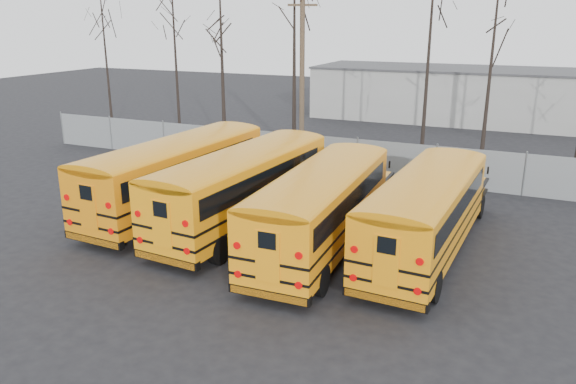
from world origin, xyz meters
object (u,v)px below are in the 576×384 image
at_px(bus_b, 246,181).
at_px(utility_pole_left, 302,77).
at_px(bus_c, 324,201).
at_px(bus_d, 428,206).
at_px(bus_a, 180,169).

height_order(bus_b, utility_pole_left, utility_pole_left).
bearing_deg(bus_c, bus_d, 14.39).
bearing_deg(bus_a, bus_d, 1.45).
height_order(bus_a, bus_d, bus_a).
distance_m(bus_a, bus_c, 7.07).
relative_size(bus_c, utility_pole_left, 1.18).
xyz_separation_m(bus_b, bus_c, (3.57, -0.95, -0.06)).
bearing_deg(utility_pole_left, bus_b, -103.08).
bearing_deg(utility_pole_left, bus_d, -75.16).
bearing_deg(bus_b, bus_a, 177.32).
distance_m(bus_a, bus_d, 10.36).
distance_m(bus_a, bus_b, 3.39).
distance_m(bus_c, utility_pole_left, 13.90).
xyz_separation_m(bus_c, utility_pole_left, (-5.92, 12.23, 2.95)).
bearing_deg(bus_d, bus_c, -161.03).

